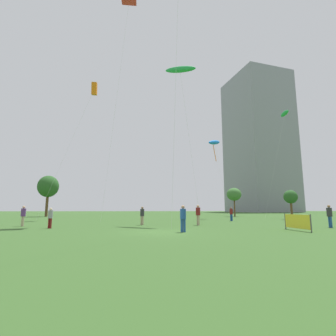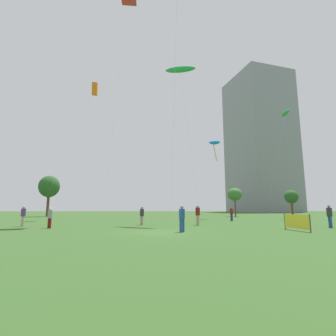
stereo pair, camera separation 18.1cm
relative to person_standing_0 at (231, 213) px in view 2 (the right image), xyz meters
The scene contains 18 objects.
ground 17.73m from the person_standing_0, 123.27° to the right, with size 280.00×280.00×0.00m, color #335623.
person_standing_0 is the anchor object (origin of this frame).
person_standing_1 12.58m from the person_standing_0, 70.27° to the right, with size 0.41×0.41×1.83m.
person_standing_2 17.04m from the person_standing_0, 119.31° to the right, with size 0.39×0.39×1.74m.
person_standing_3 22.98m from the person_standing_0, 159.02° to the right, with size 0.39×0.39×1.77m.
person_standing_4 13.24m from the person_standing_0, 147.15° to the right, with size 0.38×0.38×1.71m.
person_standing_5 21.20m from the person_standing_0, 149.42° to the right, with size 0.35×0.35×1.59m.
person_standing_6 9.94m from the person_standing_0, 126.50° to the right, with size 0.42×0.42×1.87m.
kite_flying_1 28.21m from the person_standing_0, 159.74° to the left, with size 6.35×3.92×21.43m.
kite_flying_2 30.10m from the person_standing_0, behind, with size 4.04×3.19×28.65m.
kite_flying_3 23.08m from the person_standing_0, 33.03° to the left, with size 3.67×4.06×18.37m.
kite_flying_4 18.48m from the person_standing_0, 144.81° to the right, with size 5.30×8.49×18.27m.
kite_flying_5 14.08m from the person_standing_0, 87.21° to the left, with size 4.86×5.20×13.15m.
park_tree_0 36.30m from the person_standing_0, 146.27° to the left, with size 3.96×3.96×7.96m.
park_tree_1 18.42m from the person_standing_0, 69.11° to the left, with size 2.83×2.83×5.55m.
park_tree_2 12.32m from the person_standing_0, 24.57° to the left, with size 2.00×2.00×4.29m.
distant_highrise_0 96.58m from the person_standing_0, 62.55° to the left, with size 23.42×25.98×64.54m, color gray.
event_banner 14.38m from the person_standing_0, 90.60° to the right, with size 0.15×3.01×1.16m.
Camera 2 is at (-0.94, -17.02, 1.52)m, focal length 27.22 mm.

